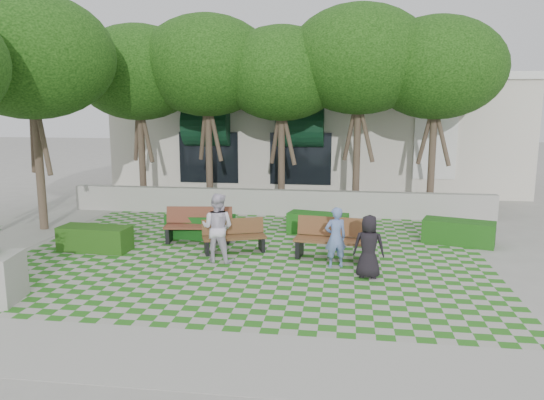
# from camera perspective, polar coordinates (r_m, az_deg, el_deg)

# --- Properties ---
(ground) EXTENTS (90.00, 90.00, 0.00)m
(ground) POSITION_cam_1_polar(r_m,az_deg,el_deg) (13.02, -3.13, -7.20)
(ground) COLOR gray
(ground) RESTS_ON ground
(lawn) EXTENTS (12.00, 12.00, 0.00)m
(lawn) POSITION_cam_1_polar(r_m,az_deg,el_deg) (13.96, -2.33, -5.95)
(lawn) COLOR #2B721E
(lawn) RESTS_ON ground
(sidewalk_south) EXTENTS (16.00, 2.00, 0.01)m
(sidewalk_south) POSITION_cam_1_polar(r_m,az_deg,el_deg) (8.78, -9.28, -16.32)
(sidewalk_south) COLOR #9E9B93
(sidewalk_south) RESTS_ON ground
(retaining_wall) EXTENTS (15.00, 0.36, 0.90)m
(retaining_wall) POSITION_cam_1_polar(r_m,az_deg,el_deg) (18.86, 0.49, -0.25)
(retaining_wall) COLOR #9E9B93
(retaining_wall) RESTS_ON ground
(bench_east) EXTENTS (2.05, 0.92, 1.04)m
(bench_east) POSITION_cam_1_polar(r_m,az_deg,el_deg) (13.65, 6.68, -4.24)
(bench_east) COLOR brown
(bench_east) RESTS_ON ground
(bench_mid) EXTENTS (1.76, 1.12, 0.88)m
(bench_mid) POSITION_cam_1_polar(r_m,az_deg,el_deg) (14.21, -4.11, -3.93)
(bench_mid) COLOR #55361D
(bench_mid) RESTS_ON ground
(bench_west) EXTENTS (1.96, 0.86, 1.00)m
(bench_west) POSITION_cam_1_polar(r_m,az_deg,el_deg) (15.32, -7.90, -2.74)
(bench_west) COLOR brown
(bench_west) RESTS_ON ground
(hedge_east) EXTENTS (2.07, 1.31, 0.67)m
(hedge_east) POSITION_cam_1_polar(r_m,az_deg,el_deg) (15.88, 19.42, -3.29)
(hedge_east) COLOR #184A13
(hedge_east) RESTS_ON ground
(hedge_midright) EXTENTS (1.90, 1.09, 0.63)m
(hedge_midright) POSITION_cam_1_polar(r_m,az_deg,el_deg) (16.26, 4.92, -2.50)
(hedge_midright) COLOR #185115
(hedge_midright) RESTS_ON ground
(hedge_midleft) EXTENTS (2.01, 0.95, 0.68)m
(hedge_midleft) POSITION_cam_1_polar(r_m,az_deg,el_deg) (15.82, -7.71, -2.82)
(hedge_midleft) COLOR #134716
(hedge_midleft) RESTS_ON ground
(hedge_west) EXTENTS (1.94, 0.88, 0.66)m
(hedge_west) POSITION_cam_1_polar(r_m,az_deg,el_deg) (15.10, -18.49, -3.95)
(hedge_west) COLOR #1E4713
(hedge_west) RESTS_ON ground
(person_blue) EXTENTS (0.63, 0.52, 1.49)m
(person_blue) POSITION_cam_1_polar(r_m,az_deg,el_deg) (12.88, 6.85, -4.01)
(person_blue) COLOR #667FBB
(person_blue) RESTS_ON ground
(person_dark) EXTENTS (0.74, 0.51, 1.45)m
(person_dark) POSITION_cam_1_polar(r_m,az_deg,el_deg) (12.25, 10.36, -4.95)
(person_dark) COLOR black
(person_dark) RESTS_ON ground
(person_white) EXTENTS (0.94, 0.78, 1.74)m
(person_white) POSITION_cam_1_polar(r_m,az_deg,el_deg) (13.30, -5.88, -2.97)
(person_white) COLOR silver
(person_white) RESTS_ON ground
(tree_row) EXTENTS (17.70, 13.40, 7.41)m
(tree_row) POSITION_cam_1_polar(r_m,az_deg,el_deg) (18.67, -5.45, 14.18)
(tree_row) COLOR #47382B
(tree_row) RESTS_ON ground
(building) EXTENTS (18.00, 8.92, 5.15)m
(building) POSITION_cam_1_polar(r_m,az_deg,el_deg) (26.33, 4.79, 7.28)
(building) COLOR beige
(building) RESTS_ON ground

